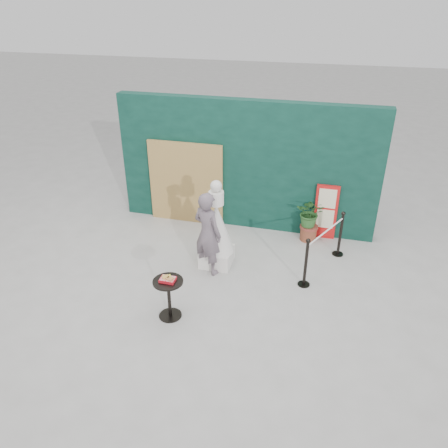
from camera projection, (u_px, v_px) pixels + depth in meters
ground at (207, 302)px, 8.02m from camera, size 60.00×60.00×0.00m
back_wall at (246, 166)px, 9.98m from camera, size 6.00×0.30×3.00m
bamboo_fence at (186, 183)px, 10.36m from camera, size 1.80×0.08×2.00m
woman at (208, 234)px, 8.49m from camera, size 0.75×0.64×1.74m
menu_board at (326, 212)px, 9.79m from camera, size 0.50×0.07×1.30m
statue at (217, 231)px, 8.78m from camera, size 0.73×0.73×1.87m
cafe_table at (169, 293)px, 7.44m from camera, size 0.52×0.52×0.75m
food_basket at (168, 279)px, 7.30m from camera, size 0.26×0.19×0.11m
planter at (310, 217)px, 9.73m from camera, size 0.60×0.52×1.02m
stanchion_barrier at (324, 248)px, 8.73m from camera, size 0.84×1.54×1.03m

